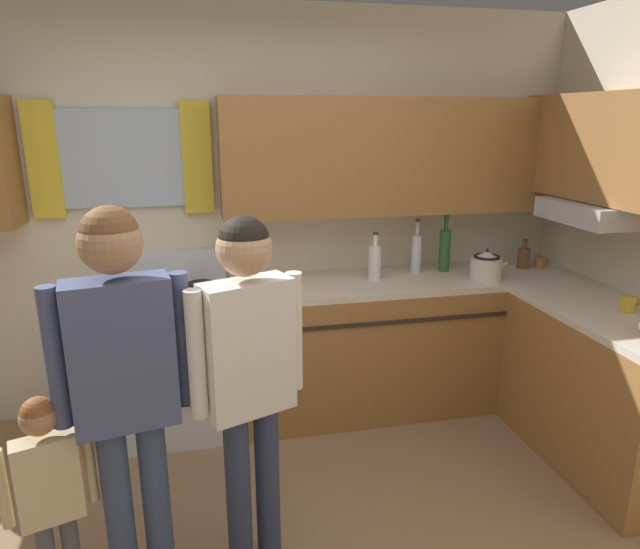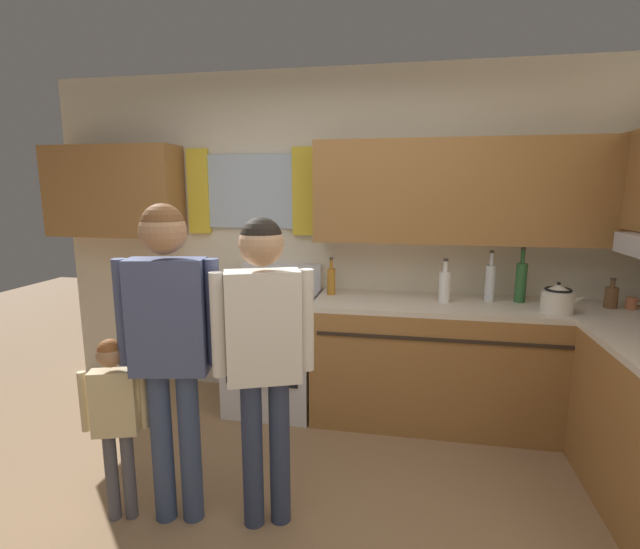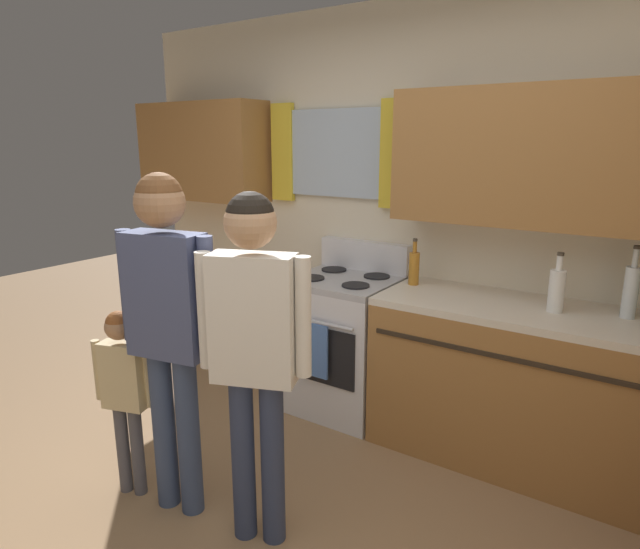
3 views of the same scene
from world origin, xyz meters
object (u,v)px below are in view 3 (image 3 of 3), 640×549
at_px(adult_holding_child, 167,308).
at_px(small_child, 124,382).
at_px(bottle_tall_clear, 631,291).
at_px(bottle_milk_white, 557,289).
at_px(stove_oven, 344,341).
at_px(adult_in_plaid, 254,332).
at_px(bottle_oil_amber, 414,267).

bearing_deg(adult_holding_child, small_child, -168.86).
bearing_deg(bottle_tall_clear, bottle_milk_white, -163.28).
height_order(stove_oven, small_child, stove_oven).
bearing_deg(adult_in_plaid, small_child, -171.35).
relative_size(adult_holding_child, adult_in_plaid, 1.04).
distance_m(bottle_tall_clear, small_child, 2.54).
bearing_deg(stove_oven, adult_holding_child, -95.22).
bearing_deg(bottle_tall_clear, adult_holding_child, -139.95).
bearing_deg(adult_holding_child, bottle_oil_amber, 68.67).
height_order(bottle_tall_clear, bottle_milk_white, bottle_tall_clear).
xyz_separation_m(bottle_oil_amber, small_child, (-0.85, -1.49, -0.40)).
xyz_separation_m(stove_oven, small_child, (-0.41, -1.40, 0.14)).
bearing_deg(adult_holding_child, adult_in_plaid, 7.06).
bearing_deg(adult_in_plaid, bottle_tall_clear, 47.81).
xyz_separation_m(adult_in_plaid, small_child, (-0.75, -0.11, -0.38)).
height_order(bottle_milk_white, bottle_oil_amber, bottle_milk_white).
height_order(stove_oven, bottle_milk_white, bottle_milk_white).
height_order(bottle_milk_white, adult_in_plaid, adult_in_plaid).
height_order(adult_in_plaid, small_child, adult_in_plaid).
distance_m(adult_holding_child, adult_in_plaid, 0.47).
bearing_deg(adult_in_plaid, adult_holding_child, -172.94).
bearing_deg(bottle_tall_clear, stove_oven, -176.39).
height_order(stove_oven, bottle_oil_amber, bottle_oil_amber).
relative_size(bottle_oil_amber, adult_holding_child, 0.18).
xyz_separation_m(bottle_milk_white, adult_in_plaid, (-0.93, -1.29, -0.03)).
height_order(bottle_milk_white, small_child, bottle_milk_white).
height_order(bottle_oil_amber, adult_in_plaid, adult_in_plaid).
xyz_separation_m(stove_oven, bottle_tall_clear, (1.59, 0.10, 0.57)).
xyz_separation_m(bottle_tall_clear, small_child, (-2.01, -1.50, -0.43)).
distance_m(bottle_oil_amber, adult_in_plaid, 1.38).
bearing_deg(bottle_milk_white, adult_holding_child, -136.00).
relative_size(bottle_milk_white, adult_holding_child, 0.19).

